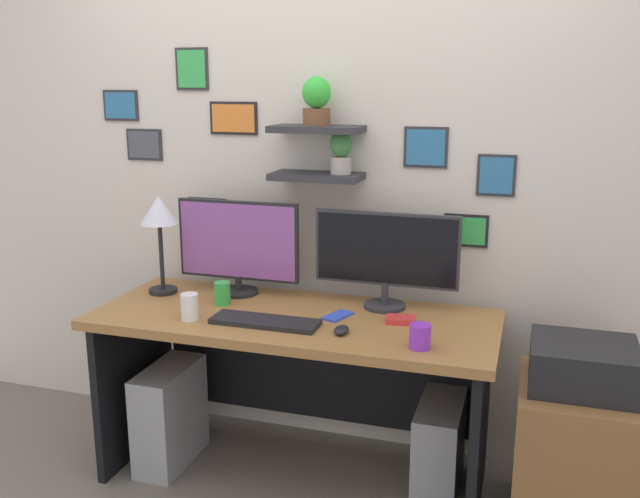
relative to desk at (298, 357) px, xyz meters
name	(u,v)px	position (x,y,z in m)	size (l,w,h in m)	color
ground_plane	(295,475)	(0.00, -0.06, -0.54)	(8.00, 8.00, 0.00)	#70665B
back_wall_assembly	(324,159)	(0.00, 0.38, 0.81)	(4.40, 0.24, 2.70)	beige
desk	(298,357)	(0.00, 0.00, 0.00)	(1.68, 0.68, 0.75)	#9E6B38
monitor_left	(238,245)	(-0.34, 0.16, 0.44)	(0.58, 0.18, 0.43)	black
monitor_right	(386,255)	(0.34, 0.16, 0.44)	(0.62, 0.18, 0.41)	#2D2D33
keyboard	(265,322)	(-0.07, -0.19, 0.22)	(0.44, 0.14, 0.02)	black
computer_mouse	(341,330)	(0.25, -0.21, 0.22)	(0.06, 0.09, 0.03)	black
desk_lamp	(159,218)	(-0.68, 0.06, 0.56)	(0.17, 0.17, 0.45)	black
cell_phone	(338,316)	(0.18, -0.02, 0.21)	(0.07, 0.14, 0.01)	blue
coffee_mug	(420,336)	(0.56, -0.26, 0.25)	(0.08, 0.08, 0.09)	purple
pen_cup	(222,293)	(-0.35, -0.01, 0.26)	(0.07, 0.07, 0.10)	green
scissors_tray	(401,320)	(0.45, -0.01, 0.22)	(0.12, 0.08, 0.02)	red
water_cup	(190,307)	(-0.38, -0.24, 0.26)	(0.07, 0.07, 0.11)	white
drawer_cabinet	(574,459)	(1.14, -0.08, -0.24)	(0.44, 0.50, 0.59)	brown
printer	(583,365)	(1.14, -0.08, 0.14)	(0.38, 0.34, 0.17)	black
computer_tower_left	(170,415)	(-0.58, -0.10, -0.31)	(0.18, 0.40, 0.46)	#99999E
computer_tower_right	(439,447)	(0.62, 0.03, -0.34)	(0.18, 0.40, 0.39)	#99999E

